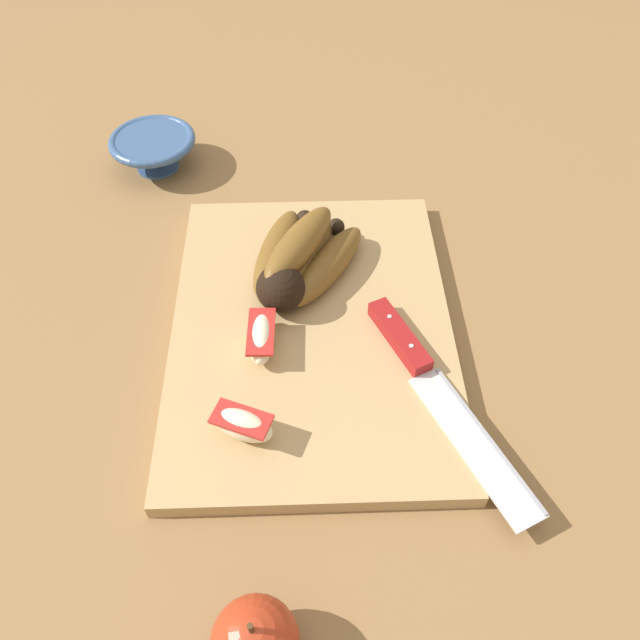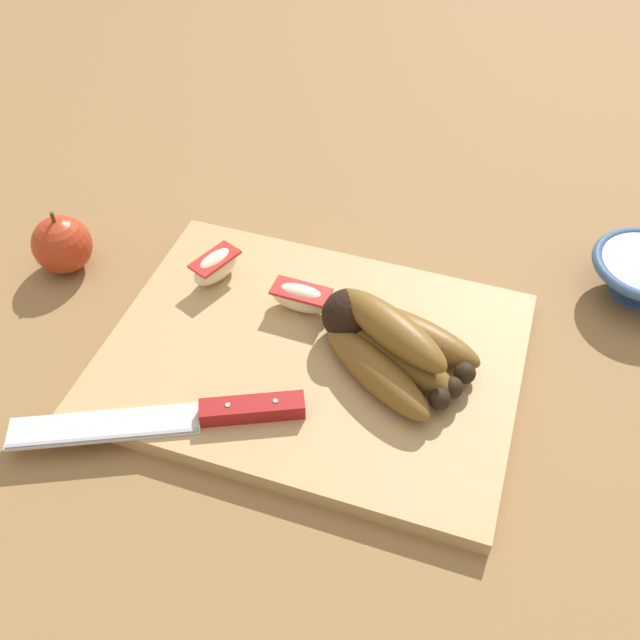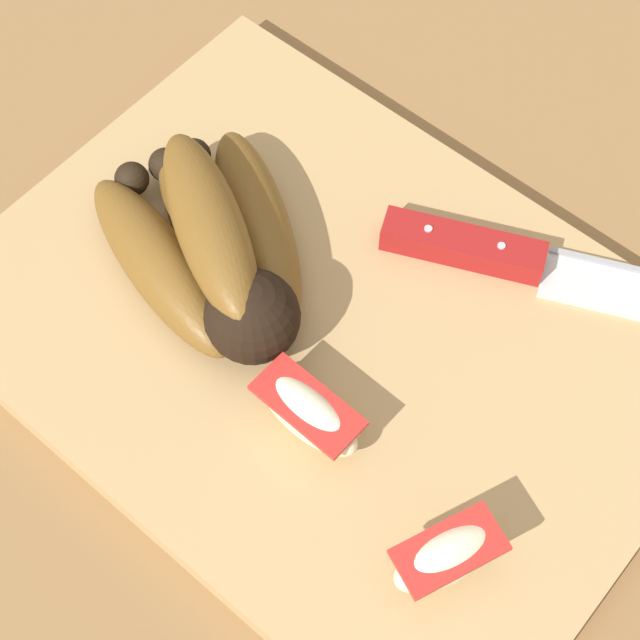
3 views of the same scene
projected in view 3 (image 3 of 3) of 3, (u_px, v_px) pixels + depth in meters
name	position (u px, v px, depth m)	size (l,w,h in m)	color
ground_plane	(341.00, 365.00, 0.63)	(6.00, 6.00, 0.00)	olive
cutting_board	(328.00, 337.00, 0.63)	(0.42, 0.31, 0.02)	tan
banana_bunch	(215.00, 250.00, 0.61)	(0.17, 0.15, 0.07)	black
chefs_knife	(541.00, 266.00, 0.63)	(0.27, 0.14, 0.02)	silver
apple_wedge_near	(308.00, 412.00, 0.57)	(0.07, 0.03, 0.03)	#F4E5C1
apple_wedge_middle	(447.00, 556.00, 0.53)	(0.05, 0.07, 0.04)	#F4E5C1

